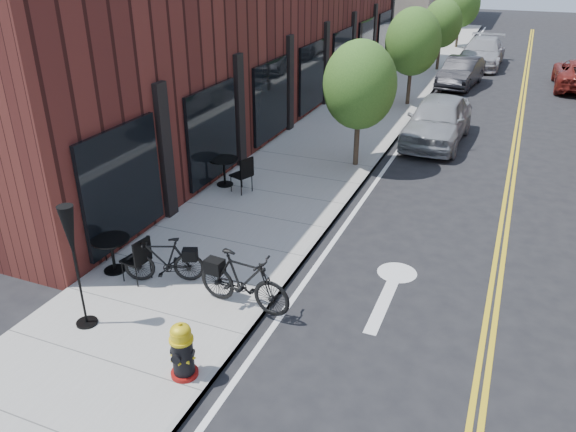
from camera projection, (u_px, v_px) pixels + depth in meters
The scene contains 16 objects.
ground at pixel (246, 340), 10.01m from camera, with size 120.00×120.00×0.00m, color black.
sidewalk_near at pixel (324, 151), 18.98m from camera, with size 4.00×70.00×0.12m, color #9E9B93.
building_near at pixel (252, 23), 22.34m from camera, with size 5.00×28.00×7.00m, color #491B17.
tree_near_a at pixel (360, 85), 16.56m from camera, with size 2.20×2.20×3.81m.
tree_near_b at pixel (413, 42), 23.16m from camera, with size 2.30×2.30×3.98m.
tree_near_c at pixel (442, 23), 29.89m from camera, with size 2.10×2.10×3.67m.
tree_near_d at pixel (461, 5), 36.42m from camera, with size 2.40×2.40×4.11m.
fire_hydrant at pixel (182, 351), 8.83m from camera, with size 0.53×0.53×1.02m.
bicycle_left at pixel (164, 260), 11.35m from camera, with size 0.47×1.65×0.99m, color black.
bicycle_right at pixel (244, 281), 10.47m from camera, with size 0.55×1.95×1.17m, color black.
bistro_set_b at pixel (112, 250), 11.70m from camera, with size 1.87×0.90×0.98m.
bistro_set_c at pixel (224, 168), 15.92m from camera, with size 1.95×1.11×1.03m.
patio_umbrella at pixel (71, 242), 9.51m from camera, with size 0.38×0.38×2.37m.
parked_car_a at pixel (438, 120), 19.64m from camera, with size 1.92×4.77×1.62m, color #919499.
parked_car_b at pixel (461, 72), 27.44m from camera, with size 1.47×4.23×1.39m, color black.
parked_car_c at pixel (482, 52), 31.87m from camera, with size 2.21×5.44×1.58m, color #A8A8AD.
Camera 1 is at (3.76, -7.13, 6.38)m, focal length 35.00 mm.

